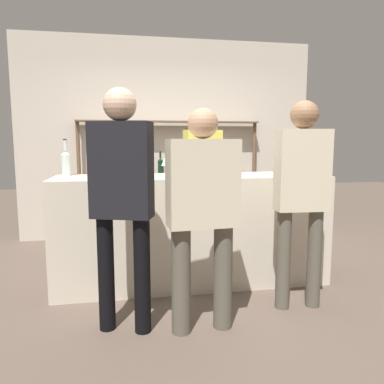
{
  "coord_description": "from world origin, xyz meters",
  "views": [
    {
      "loc": [
        -0.63,
        -3.49,
        1.36
      ],
      "look_at": [
        0.0,
        0.0,
        0.89
      ],
      "focal_mm": 35.0,
      "sensor_mm": 36.0,
      "label": 1
    }
  ],
  "objects_px": {
    "counter_bottle_3": "(294,160)",
    "customer_center": "(203,206)",
    "counter_bottle_1": "(66,162)",
    "cork_jar": "(196,168)",
    "server_behind_counter": "(203,171)",
    "counter_bottle_2": "(231,159)",
    "customer_left": "(122,191)",
    "counter_bottle_0": "(137,164)",
    "wine_glass": "(165,162)",
    "customer_right": "(302,188)"
  },
  "relations": [
    {
      "from": "cork_jar",
      "to": "server_behind_counter",
      "type": "bearing_deg",
      "value": 72.49
    },
    {
      "from": "wine_glass",
      "to": "customer_right",
      "type": "bearing_deg",
      "value": -41.16
    },
    {
      "from": "counter_bottle_2",
      "to": "customer_center",
      "type": "bearing_deg",
      "value": -114.82
    },
    {
      "from": "counter_bottle_1",
      "to": "cork_jar",
      "type": "bearing_deg",
      "value": -1.74
    },
    {
      "from": "customer_left",
      "to": "cork_jar",
      "type": "bearing_deg",
      "value": -16.4
    },
    {
      "from": "wine_glass",
      "to": "counter_bottle_2",
      "type": "bearing_deg",
      "value": 4.78
    },
    {
      "from": "counter_bottle_1",
      "to": "customer_center",
      "type": "relative_size",
      "value": 0.22
    },
    {
      "from": "counter_bottle_3",
      "to": "cork_jar",
      "type": "height_order",
      "value": "counter_bottle_3"
    },
    {
      "from": "counter_bottle_3",
      "to": "customer_right",
      "type": "xyz_separation_m",
      "value": [
        -0.37,
        -0.92,
        -0.18
      ]
    },
    {
      "from": "counter_bottle_0",
      "to": "wine_glass",
      "type": "height_order",
      "value": "counter_bottle_0"
    },
    {
      "from": "counter_bottle_0",
      "to": "counter_bottle_3",
      "type": "distance_m",
      "value": 1.66
    },
    {
      "from": "counter_bottle_0",
      "to": "counter_bottle_2",
      "type": "relative_size",
      "value": 0.91
    },
    {
      "from": "counter_bottle_2",
      "to": "wine_glass",
      "type": "distance_m",
      "value": 0.69
    },
    {
      "from": "counter_bottle_2",
      "to": "customer_center",
      "type": "xyz_separation_m",
      "value": [
        -0.54,
        -1.17,
        -0.27
      ]
    },
    {
      "from": "customer_center",
      "to": "counter_bottle_2",
      "type": "bearing_deg",
      "value": -29.69
    },
    {
      "from": "counter_bottle_3",
      "to": "customer_right",
      "type": "distance_m",
      "value": 1.01
    },
    {
      "from": "counter_bottle_1",
      "to": "cork_jar",
      "type": "height_order",
      "value": "counter_bottle_1"
    },
    {
      "from": "customer_right",
      "to": "customer_center",
      "type": "relative_size",
      "value": 1.06
    },
    {
      "from": "counter_bottle_3",
      "to": "customer_center",
      "type": "height_order",
      "value": "customer_center"
    },
    {
      "from": "cork_jar",
      "to": "server_behind_counter",
      "type": "xyz_separation_m",
      "value": [
        0.2,
        0.62,
        -0.08
      ]
    },
    {
      "from": "counter_bottle_0",
      "to": "counter_bottle_1",
      "type": "relative_size",
      "value": 0.92
    },
    {
      "from": "counter_bottle_2",
      "to": "cork_jar",
      "type": "relative_size",
      "value": 2.7
    },
    {
      "from": "counter_bottle_1",
      "to": "customer_left",
      "type": "xyz_separation_m",
      "value": [
        0.52,
        -1.07,
        -0.15
      ]
    },
    {
      "from": "wine_glass",
      "to": "counter_bottle_1",
      "type": "bearing_deg",
      "value": 177.23
    },
    {
      "from": "counter_bottle_0",
      "to": "cork_jar",
      "type": "relative_size",
      "value": 2.45
    },
    {
      "from": "counter_bottle_1",
      "to": "customer_right",
      "type": "height_order",
      "value": "customer_right"
    },
    {
      "from": "customer_right",
      "to": "cork_jar",
      "type": "bearing_deg",
      "value": 40.9
    },
    {
      "from": "cork_jar",
      "to": "counter_bottle_3",
      "type": "bearing_deg",
      "value": 2.07
    },
    {
      "from": "counter_bottle_0",
      "to": "server_behind_counter",
      "type": "xyz_separation_m",
      "value": [
        0.78,
        0.81,
        -0.14
      ]
    },
    {
      "from": "counter_bottle_0",
      "to": "customer_center",
      "type": "height_order",
      "value": "customer_center"
    },
    {
      "from": "counter_bottle_2",
      "to": "server_behind_counter",
      "type": "distance_m",
      "value": 0.62
    },
    {
      "from": "cork_jar",
      "to": "customer_center",
      "type": "xyz_separation_m",
      "value": [
        -0.17,
        -1.12,
        -0.19
      ]
    },
    {
      "from": "counter_bottle_0",
      "to": "counter_bottle_1",
      "type": "bearing_deg",
      "value": 160.96
    },
    {
      "from": "customer_right",
      "to": "customer_center",
      "type": "distance_m",
      "value": 0.89
    },
    {
      "from": "counter_bottle_3",
      "to": "customer_left",
      "type": "height_order",
      "value": "customer_left"
    },
    {
      "from": "customer_center",
      "to": "customer_left",
      "type": "height_order",
      "value": "customer_left"
    },
    {
      "from": "counter_bottle_1",
      "to": "customer_left",
      "type": "height_order",
      "value": "customer_left"
    },
    {
      "from": "customer_right",
      "to": "counter_bottle_2",
      "type": "bearing_deg",
      "value": 21.67
    },
    {
      "from": "server_behind_counter",
      "to": "counter_bottle_2",
      "type": "bearing_deg",
      "value": 7.42
    },
    {
      "from": "counter_bottle_1",
      "to": "customer_right",
      "type": "distance_m",
      "value": 2.15
    },
    {
      "from": "counter_bottle_2",
      "to": "wine_glass",
      "type": "relative_size",
      "value": 2.05
    },
    {
      "from": "counter_bottle_2",
      "to": "server_behind_counter",
      "type": "xyz_separation_m",
      "value": [
        -0.18,
        0.57,
        -0.16
      ]
    },
    {
      "from": "cork_jar",
      "to": "customer_left",
      "type": "height_order",
      "value": "customer_left"
    },
    {
      "from": "counter_bottle_0",
      "to": "customer_right",
      "type": "bearing_deg",
      "value": -28.56
    },
    {
      "from": "cork_jar",
      "to": "server_behind_counter",
      "type": "height_order",
      "value": "server_behind_counter"
    },
    {
      "from": "counter_bottle_0",
      "to": "counter_bottle_2",
      "type": "distance_m",
      "value": 0.99
    },
    {
      "from": "counter_bottle_1",
      "to": "counter_bottle_3",
      "type": "distance_m",
      "value": 2.31
    },
    {
      "from": "counter_bottle_1",
      "to": "counter_bottle_3",
      "type": "relative_size",
      "value": 1.01
    },
    {
      "from": "counter_bottle_1",
      "to": "customer_left",
      "type": "relative_size",
      "value": 0.2
    },
    {
      "from": "wine_glass",
      "to": "counter_bottle_3",
      "type": "bearing_deg",
      "value": 1.9
    }
  ]
}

